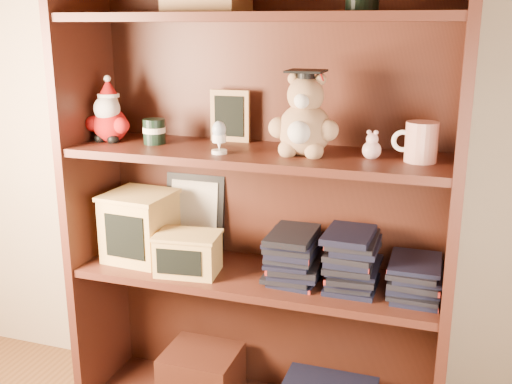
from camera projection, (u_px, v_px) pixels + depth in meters
bookcase at (260, 200)px, 1.90m from camera, size 1.20×0.35×1.60m
shelf_lower at (256, 277)px, 1.92m from camera, size 1.14×0.33×0.02m
shelf_upper at (256, 155)px, 1.81m from camera, size 1.14×0.33×0.02m
santa_plush at (109, 117)px, 1.93m from camera, size 0.16×0.11×0.22m
teachers_tin at (154, 131)px, 1.90m from camera, size 0.07×0.07×0.08m
chalkboard_plaque at (230, 117)px, 1.93m from camera, size 0.13×0.07×0.17m
egg_cup at (219, 136)px, 1.75m from camera, size 0.05×0.05×0.10m
grad_teddy_bear at (304, 122)px, 1.73m from camera, size 0.21×0.18×0.25m
pink_figurine at (372, 147)px, 1.69m from camera, size 0.05×0.05×0.08m
teacher_mug at (420, 142)px, 1.65m from camera, size 0.13×0.09×0.11m
certificate_frame at (195, 212)px, 2.09m from camera, size 0.22×0.06×0.27m
treats_box at (140, 226)px, 2.01m from camera, size 0.22×0.22×0.23m
pencils_box at (188, 253)px, 1.90m from camera, size 0.22×0.17×0.13m
book_stack_left at (294, 254)px, 1.86m from camera, size 0.14×0.20×0.16m
book_stack_mid at (352, 259)px, 1.80m from camera, size 0.14×0.20×0.18m
book_stack_right at (414, 277)px, 1.75m from camera, size 0.14×0.20×0.11m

